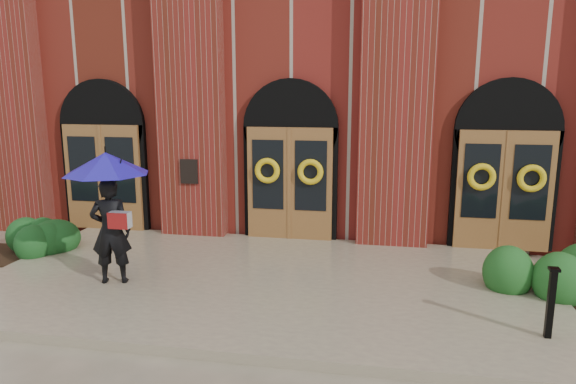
% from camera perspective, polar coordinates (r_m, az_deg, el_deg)
% --- Properties ---
extents(ground, '(90.00, 90.00, 0.00)m').
position_cam_1_polar(ground, '(9.22, -2.89, -10.74)').
color(ground, gray).
rests_on(ground, ground).
extents(landing, '(10.00, 5.30, 0.15)m').
position_cam_1_polar(landing, '(9.33, -2.68, -9.97)').
color(landing, tan).
rests_on(landing, ground).
extents(church_building, '(16.20, 12.53, 7.00)m').
position_cam_1_polar(church_building, '(17.20, 3.88, 11.48)').
color(church_building, maroon).
rests_on(church_building, ground).
extents(man_with_umbrella, '(1.78, 1.78, 2.28)m').
position_cam_1_polar(man_with_umbrella, '(9.19, -19.35, -0.07)').
color(man_with_umbrella, black).
rests_on(man_with_umbrella, landing).
extents(metal_post, '(0.14, 0.14, 0.99)m').
position_cam_1_polar(metal_post, '(7.87, 27.18, -10.76)').
color(metal_post, black).
rests_on(metal_post, landing).
extents(hedge_wall_left, '(2.85, 1.14, 0.73)m').
position_cam_1_polar(hedge_wall_left, '(12.15, -27.72, -4.74)').
color(hedge_wall_left, '#17471A').
rests_on(hedge_wall_left, ground).
extents(hedge_wall_right, '(3.30, 1.32, 0.85)m').
position_cam_1_polar(hedge_wall_right, '(9.85, 29.13, -8.12)').
color(hedge_wall_right, '#1D521D').
rests_on(hedge_wall_right, ground).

